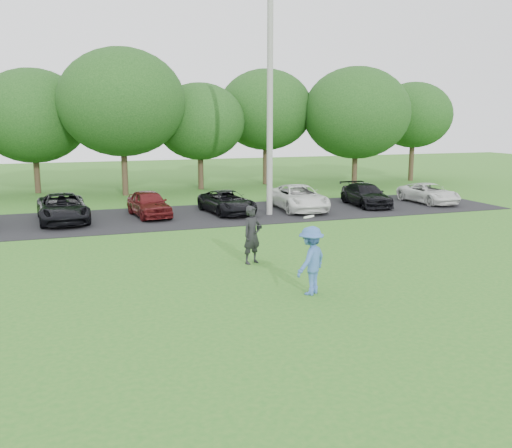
# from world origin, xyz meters

# --- Properties ---
(ground) EXTENTS (100.00, 100.00, 0.00)m
(ground) POSITION_xyz_m (0.00, 0.00, 0.00)
(ground) COLOR #296D1F
(ground) RESTS_ON ground
(parking_lot) EXTENTS (32.00, 6.50, 0.03)m
(parking_lot) POSITION_xyz_m (0.00, 13.00, 0.01)
(parking_lot) COLOR black
(parking_lot) RESTS_ON ground
(utility_pole) EXTENTS (0.28, 0.28, 10.99)m
(utility_pole) POSITION_xyz_m (3.68, 12.10, 5.50)
(utility_pole) COLOR gray
(utility_pole) RESTS_ON ground
(frisbee_player) EXTENTS (1.35, 1.24, 2.18)m
(frisbee_player) POSITION_xyz_m (0.33, 0.08, 0.91)
(frisbee_player) COLOR #3A61A4
(frisbee_player) RESTS_ON ground
(camera_bystander) EXTENTS (0.80, 0.68, 1.86)m
(camera_bystander) POSITION_xyz_m (-0.09, 3.64, 0.93)
(camera_bystander) COLOR black
(camera_bystander) RESTS_ON ground
(parked_cars) EXTENTS (28.21, 4.99, 1.25)m
(parked_cars) POSITION_xyz_m (0.29, 13.01, 0.62)
(parked_cars) COLOR white
(parked_cars) RESTS_ON parking_lot
(tree_row) EXTENTS (42.39, 9.85, 8.64)m
(tree_row) POSITION_xyz_m (1.51, 22.76, 4.91)
(tree_row) COLOR #38281C
(tree_row) RESTS_ON ground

